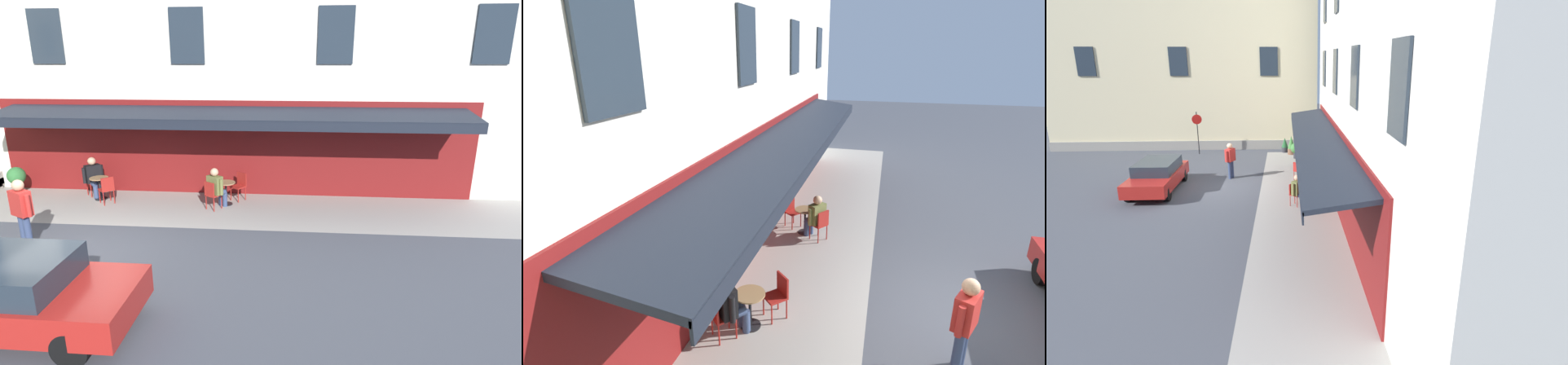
{
  "view_description": "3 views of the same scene",
  "coord_description": "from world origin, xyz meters",
  "views": [
    {
      "loc": [
        -5.15,
        8.52,
        4.48
      ],
      "look_at": [
        -4.13,
        -3.6,
        0.83
      ],
      "focal_mm": 28.24,
      "sensor_mm": 36.0,
      "label": 1
    },
    {
      "loc": [
        7.1,
        -1.73,
        5.12
      ],
      "look_at": [
        -3.27,
        -4.52,
        1.42
      ],
      "focal_mm": 26.55,
      "sensor_mm": 36.0,
      "label": 2
    },
    {
      "loc": [
        -18.04,
        -3.01,
        5.73
      ],
      "look_at": [
        -3.57,
        -3.76,
        1.24
      ],
      "focal_mm": 27.87,
      "sensor_mm": 36.0,
      "label": 3
    }
  ],
  "objects": [
    {
      "name": "cafe_chair_red_corner_left",
      "position": [
        0.81,
        -3.54,
        0.55
      ],
      "size": [
        0.57,
        0.57,
        0.91
      ],
      "color": "maroon",
      "rests_on": "ground_plane"
    },
    {
      "name": "sidewalk_cafe_terrace",
      "position": [
        -3.25,
        -3.4,
        0.0
      ],
      "size": [
        20.5,
        3.2,
        0.01
      ],
      "primitive_type": "cube",
      "color": "gray",
      "rests_on": "ground_plane"
    },
    {
      "name": "potted_plant_under_sign",
      "position": [
        4.32,
        -4.22,
        0.59
      ],
      "size": [
        0.59,
        0.59,
        0.97
      ],
      "color": "brown",
      "rests_on": "ground_plane"
    },
    {
      "name": "potted_plant_entrance_left",
      "position": [
        5.34,
        -3.56,
        0.56
      ],
      "size": [
        0.63,
        0.63,
        0.93
      ],
      "color": "#2D2D33",
      "rests_on": "ground_plane"
    },
    {
      "name": "cafe_table_mid_terrace",
      "position": [
        -3.0,
        -3.81,
        0.49
      ],
      "size": [
        0.6,
        0.6,
        0.75
      ],
      "color": "black",
      "rests_on": "ground_plane"
    },
    {
      "name": "back_alley_steps",
      "position": [
        6.6,
        -4.59,
        0.24
      ],
      "size": [
        2.4,
        1.75,
        0.6
      ],
      "color": "gray",
      "rests_on": "ground_plane"
    },
    {
      "name": "parked_car_red",
      "position": [
        -0.35,
        2.78,
        0.71
      ],
      "size": [
        4.3,
        1.8,
        1.33
      ],
      "color": "#A81E19",
      "rests_on": "ground_plane"
    },
    {
      "name": "ground_plane",
      "position": [
        0.0,
        0.0,
        0.0
      ],
      "size": [
        70.0,
        70.0,
        0.0
      ],
      "primitive_type": "plane",
      "color": "#42444C"
    },
    {
      "name": "cafe_chair_red_corner_right",
      "position": [
        -2.64,
        -3.29,
        0.55
      ],
      "size": [
        0.56,
        0.56,
        0.91
      ],
      "color": "maroon",
      "rests_on": "ground_plane"
    },
    {
      "name": "cafe_chair_red_under_awning",
      "position": [
        -3.37,
        -4.32,
        0.55
      ],
      "size": [
        0.56,
        0.56,
        0.91
      ],
      "color": "maroon",
      "rests_on": "ground_plane"
    },
    {
      "name": "cafe_table_near_entrance",
      "position": [
        1.27,
        -3.97,
        0.49
      ],
      "size": [
        0.6,
        0.6,
        0.75
      ],
      "color": "black",
      "rests_on": "ground_plane"
    },
    {
      "name": "potted_plant_entrance_right",
      "position": [
        6.45,
        -4.03,
        0.48
      ],
      "size": [
        0.47,
        0.47,
        0.99
      ],
      "color": "brown",
      "rests_on": "ground_plane"
    },
    {
      "name": "no_parking_sign",
      "position": [
        6.76,
        2.4,
        1.79
      ],
      "size": [
        0.18,
        0.57,
        2.6
      ],
      "color": "black",
      "rests_on": "ground_plane"
    },
    {
      "name": "potted_plant_mid_terrace",
      "position": [
        7.03,
        -2.9,
        0.45
      ],
      "size": [
        0.42,
        0.42,
        0.92
      ],
      "color": "#2D2D33",
      "rests_on": "ground_plane"
    },
    {
      "name": "cafe_building_facade",
      "position": [
        -4.0,
        -9.49,
        7.49
      ],
      "size": [
        20.0,
        10.7,
        15.0
      ],
      "color": "silver",
      "rests_on": "ground_plane"
    },
    {
      "name": "corner_building_facade",
      "position": [
        13.0,
        3.5,
        7.5
      ],
      "size": [
        10.12,
        17.0,
        15.0
      ],
      "color": "beige",
      "rests_on": "ground_plane"
    },
    {
      "name": "seated_companion_in_olive",
      "position": [
        -2.76,
        -3.47,
        0.7
      ],
      "size": [
        0.62,
        0.64,
        1.31
      ],
      "color": "navy",
      "rests_on": "ground_plane"
    },
    {
      "name": "walking_pedestrian_in_red",
      "position": [
        1.38,
        -0.25,
        1.03
      ],
      "size": [
        0.66,
        0.48,
        1.76
      ],
      "color": "navy",
      "rests_on": "ground_plane"
    },
    {
      "name": "potted_plant_by_steps",
      "position": [
        6.4,
        -3.3,
        0.56
      ],
      "size": [
        0.46,
        0.46,
        1.15
      ],
      "color": "brown",
      "rests_on": "ground_plane"
    },
    {
      "name": "cafe_chair_red_kerbside",
      "position": [
        1.73,
        -4.41,
        0.55
      ],
      "size": [
        0.57,
        0.57,
        0.91
      ],
      "color": "maroon",
      "rests_on": "ground_plane"
    },
    {
      "name": "seated_patron_in_black",
      "position": [
        1.57,
        -4.26,
        0.72
      ],
      "size": [
        0.67,
        0.67,
        1.35
      ],
      "color": "navy",
      "rests_on": "ground_plane"
    }
  ]
}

